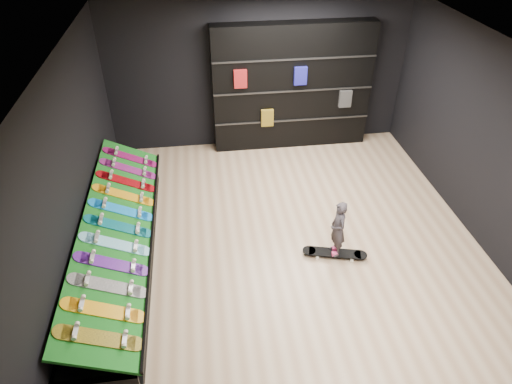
{
  "coord_description": "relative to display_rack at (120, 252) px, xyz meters",
  "views": [
    {
      "loc": [
        -1.23,
        -5.19,
        4.86
      ],
      "look_at": [
        -0.5,
        0.2,
        1.0
      ],
      "focal_mm": 32.0,
      "sensor_mm": 36.0,
      "label": 1
    }
  ],
  "objects": [
    {
      "name": "floor",
      "position": [
        2.55,
        0.0,
        -0.25
      ],
      "size": [
        6.0,
        7.0,
        0.01
      ],
      "primitive_type": "cube",
      "color": "tan",
      "rests_on": "ground"
    },
    {
      "name": "ceiling",
      "position": [
        2.55,
        0.0,
        2.75
      ],
      "size": [
        6.0,
        7.0,
        0.01
      ],
      "primitive_type": "cube",
      "color": "white",
      "rests_on": "ground"
    },
    {
      "name": "wall_back",
      "position": [
        2.55,
        3.5,
        1.25
      ],
      "size": [
        6.0,
        0.02,
        3.0
      ],
      "primitive_type": "cube",
      "color": "black",
      "rests_on": "ground"
    },
    {
      "name": "wall_left",
      "position": [
        -0.45,
        0.0,
        1.25
      ],
      "size": [
        0.02,
        7.0,
        3.0
      ],
      "primitive_type": "cube",
      "color": "black",
      "rests_on": "ground"
    },
    {
      "name": "wall_right",
      "position": [
        5.55,
        0.0,
        1.25
      ],
      "size": [
        0.02,
        7.0,
        3.0
      ],
      "primitive_type": "cube",
      "color": "black",
      "rests_on": "ground"
    },
    {
      "name": "display_rack",
      "position": [
        0.0,
        0.0,
        0.0
      ],
      "size": [
        0.9,
        4.5,
        0.5
      ],
      "primitive_type": null,
      "color": "black",
      "rests_on": "ground"
    },
    {
      "name": "turf_ramp",
      "position": [
        0.05,
        0.0,
        0.46
      ],
      "size": [
        0.92,
        4.5,
        0.46
      ],
      "primitive_type": "cube",
      "rotation": [
        0.0,
        0.44,
        0.0
      ],
      "color": "#0D5411",
      "rests_on": "display_rack"
    },
    {
      "name": "back_shelving",
      "position": [
        3.21,
        3.32,
        1.02
      ],
      "size": [
        3.19,
        0.37,
        2.55
      ],
      "primitive_type": "cube",
      "color": "black",
      "rests_on": "ground"
    },
    {
      "name": "floor_skateboard",
      "position": [
        3.2,
        -0.26,
        -0.2
      ],
      "size": [
        1.0,
        0.46,
        0.09
      ],
      "primitive_type": null,
      "rotation": [
        0.0,
        0.0,
        -0.26
      ],
      "color": "black",
      "rests_on": "ground"
    },
    {
      "name": "child",
      "position": [
        3.2,
        -0.26,
        0.12
      ],
      "size": [
        0.16,
        0.22,
        0.55
      ],
      "primitive_type": "imported",
      "rotation": [
        0.0,
        0.0,
        -1.51
      ],
      "color": "black",
      "rests_on": "floor_skateboard"
    },
    {
      "name": "display_board_0",
      "position": [
        0.06,
        -1.9,
        0.49
      ],
      "size": [
        0.93,
        0.22,
        0.5
      ],
      "primitive_type": null,
      "rotation": [
        0.0,
        0.44,
        0.0
      ],
      "color": "yellow",
      "rests_on": "turf_ramp"
    },
    {
      "name": "display_board_1",
      "position": [
        0.06,
        -1.52,
        0.49
      ],
      "size": [
        0.93,
        0.22,
        0.5
      ],
      "primitive_type": null,
      "rotation": [
        0.0,
        0.44,
        0.0
      ],
      "color": "yellow",
      "rests_on": "turf_ramp"
    },
    {
      "name": "display_board_2",
      "position": [
        0.06,
        -1.14,
        0.49
      ],
      "size": [
        0.93,
        0.22,
        0.5
      ],
      "primitive_type": null,
      "rotation": [
        0.0,
        0.44,
        0.0
      ],
      "color": "black",
      "rests_on": "turf_ramp"
    },
    {
      "name": "display_board_3",
      "position": [
        0.06,
        -0.76,
        0.49
      ],
      "size": [
        0.93,
        0.22,
        0.5
      ],
      "primitive_type": null,
      "rotation": [
        0.0,
        0.44,
        0.0
      ],
      "color": "purple",
      "rests_on": "turf_ramp"
    },
    {
      "name": "display_board_4",
      "position": [
        0.06,
        -0.38,
        0.49
      ],
      "size": [
        0.93,
        0.22,
        0.5
      ],
      "primitive_type": null,
      "rotation": [
        0.0,
        0.44,
        0.0
      ],
      "color": "#0CB2E5",
      "rests_on": "turf_ramp"
    },
    {
      "name": "display_board_5",
      "position": [
        0.06,
        0.0,
        0.49
      ],
      "size": [
        0.93,
        0.22,
        0.5
      ],
      "primitive_type": null,
      "rotation": [
        0.0,
        0.44,
        0.0
      ],
      "color": "#0C8C99",
      "rests_on": "turf_ramp"
    },
    {
      "name": "display_board_6",
      "position": [
        0.06,
        0.38,
        0.49
      ],
      "size": [
        0.93,
        0.22,
        0.5
      ],
      "primitive_type": null,
      "rotation": [
        0.0,
        0.44,
        0.0
      ],
      "color": "blue",
      "rests_on": "turf_ramp"
    },
    {
      "name": "display_board_7",
      "position": [
        0.06,
        0.76,
        0.49
      ],
      "size": [
        0.93,
        0.22,
        0.5
      ],
      "primitive_type": null,
      "rotation": [
        0.0,
        0.44,
        0.0
      ],
      "color": "orange",
      "rests_on": "turf_ramp"
    },
    {
      "name": "display_board_8",
      "position": [
        0.06,
        1.14,
        0.49
      ],
      "size": [
        0.93,
        0.22,
        0.5
      ],
      "primitive_type": null,
      "rotation": [
        0.0,
        0.44,
        0.0
      ],
      "color": "red",
      "rests_on": "turf_ramp"
    },
    {
      "name": "display_board_9",
      "position": [
        0.06,
        1.52,
        0.49
      ],
      "size": [
        0.93,
        0.22,
        0.5
      ],
      "primitive_type": null,
      "rotation": [
        0.0,
        0.44,
        0.0
      ],
      "color": "#2626BF",
      "rests_on": "turf_ramp"
    },
    {
      "name": "display_board_10",
      "position": [
        0.06,
        1.9,
        0.49
      ],
      "size": [
        0.93,
        0.22,
        0.5
      ],
      "primitive_type": null,
      "rotation": [
        0.0,
        0.44,
        0.0
      ],
      "color": "#E5198C",
      "rests_on": "turf_ramp"
    }
  ]
}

